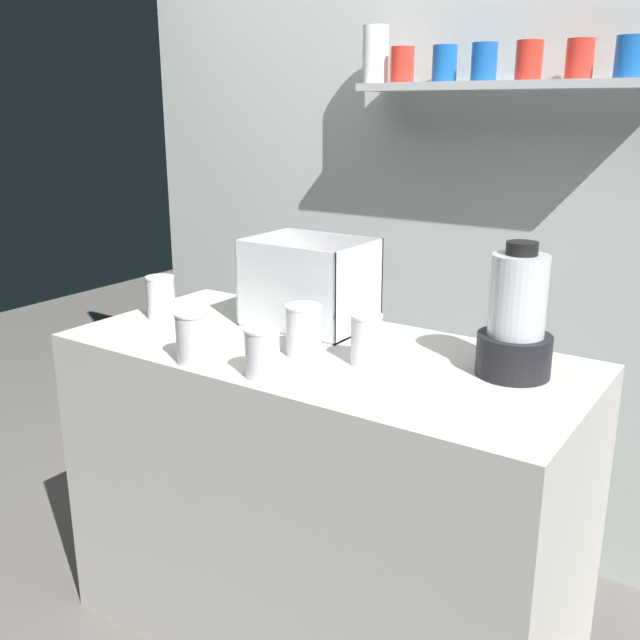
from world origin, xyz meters
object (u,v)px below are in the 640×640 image
object	(u,v)px
blender_pitcher	(516,323)
juice_cup_carrot_left	(194,340)
carrot_display_bin	(307,297)
juice_cup_beet_far_right	(366,343)
juice_cup_orange_right	(263,356)
juice_cup_pomegranate_middle	(304,334)
juice_cup_carrot_far_left	(161,300)

from	to	relation	value
blender_pitcher	juice_cup_carrot_left	size ratio (longest dim) A/B	2.50
carrot_display_bin	blender_pitcher	bearing A→B (deg)	-6.36
blender_pitcher	juice_cup_beet_far_right	xyz separation A→B (m)	(-0.33, -0.13, -0.07)
juice_cup_beet_far_right	blender_pitcher	bearing A→B (deg)	22.29
juice_cup_orange_right	juice_cup_pomegranate_middle	bearing A→B (deg)	94.20
blender_pitcher	juice_cup_beet_far_right	world-z (taller)	blender_pitcher
juice_cup_carrot_left	juice_cup_pomegranate_middle	size ratio (longest dim) A/B	0.98
juice_cup_orange_right	juice_cup_beet_far_right	distance (m)	0.26
juice_cup_carrot_far_left	juice_cup_carrot_left	world-z (taller)	juice_cup_carrot_left
blender_pitcher	carrot_display_bin	bearing A→B (deg)	173.64
juice_cup_carrot_far_left	juice_cup_carrot_left	size ratio (longest dim) A/B	0.99
juice_cup_carrot_far_left	juice_cup_pomegranate_middle	size ratio (longest dim) A/B	0.97
juice_cup_carrot_left	juice_cup_beet_far_right	distance (m)	0.43
carrot_display_bin	juice_cup_pomegranate_middle	size ratio (longest dim) A/B	2.58
juice_cup_carrot_left	juice_cup_pomegranate_middle	bearing A→B (deg)	45.01
juice_cup_beet_far_right	juice_cup_carrot_far_left	bearing A→B (deg)	178.87
juice_cup_carrot_left	juice_cup_orange_right	bearing A→B (deg)	3.46
juice_cup_carrot_far_left	blender_pitcher	bearing A→B (deg)	6.47
juice_cup_pomegranate_middle	juice_cup_orange_right	distance (m)	0.18
juice_cup_carrot_far_left	juice_cup_pomegranate_middle	bearing A→B (deg)	-4.14
carrot_display_bin	juice_cup_beet_far_right	bearing A→B (deg)	-32.53
carrot_display_bin	juice_cup_orange_right	bearing A→B (deg)	-68.25
carrot_display_bin	juice_cup_carrot_far_left	xyz separation A→B (m)	(-0.41, -0.19, -0.03)
blender_pitcher	juice_cup_pomegranate_middle	world-z (taller)	blender_pitcher
carrot_display_bin	blender_pitcher	size ratio (longest dim) A/B	1.06
carrot_display_bin	juice_cup_orange_right	distance (m)	0.45
blender_pitcher	juice_cup_orange_right	distance (m)	0.60
juice_cup_carrot_far_left	juice_cup_pomegranate_middle	xyz separation A→B (m)	(0.56, -0.04, 0.00)
blender_pitcher	juice_cup_beet_far_right	distance (m)	0.36
juice_cup_carrot_far_left	juice_cup_orange_right	distance (m)	0.61
carrot_display_bin	blender_pitcher	distance (m)	0.66
carrot_display_bin	juice_cup_carrot_left	bearing A→B (deg)	-95.81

